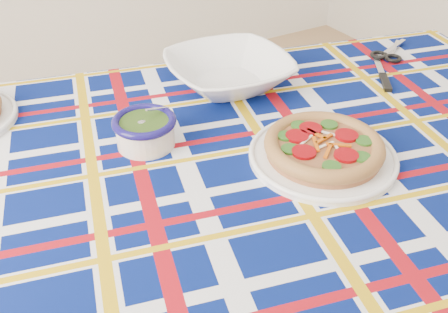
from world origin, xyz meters
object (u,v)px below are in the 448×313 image
main_focaccia_plate (324,147)px  serving_bowl (229,72)px  pesto_bowl (145,129)px  dining_table (234,200)px

main_focaccia_plate → serving_bowl: (0.00, 0.39, 0.01)m
pesto_bowl → serving_bowl: bearing=27.0°
dining_table → serving_bowl: size_ratio=6.02×
pesto_bowl → serving_bowl: pesto_bowl is taller
dining_table → main_focaccia_plate: bearing=-5.8°
dining_table → main_focaccia_plate: size_ratio=6.00×
serving_bowl → pesto_bowl: bearing=-153.0°
pesto_bowl → serving_bowl: 0.34m
main_focaccia_plate → serving_bowl: bearing=89.9°
main_focaccia_plate → serving_bowl: serving_bowl is taller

